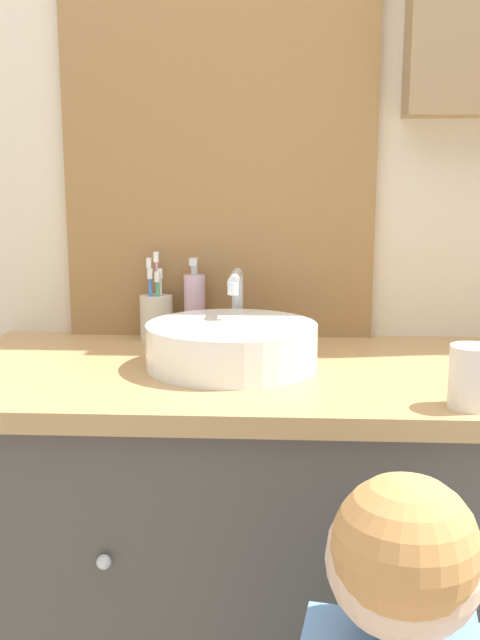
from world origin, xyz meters
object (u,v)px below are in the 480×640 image
object	(u,v)px
soap_dispenser	(195,306)
toothbrush_holder	(156,315)
drinking_cup	(472,377)
sink_basin	(232,343)

from	to	relation	value
soap_dispenser	toothbrush_holder	bearing A→B (deg)	-176.93
soap_dispenser	drinking_cup	xyz separation A→B (m)	(0.48, -0.46, -0.03)
toothbrush_holder	soap_dispenser	xyz separation A→B (m)	(0.08, 0.00, 0.02)
toothbrush_holder	drinking_cup	world-z (taller)	toothbrush_holder
sink_basin	drinking_cup	bearing A→B (deg)	-31.47
drinking_cup	toothbrush_holder	bearing A→B (deg)	141.14
sink_basin	drinking_cup	world-z (taller)	sink_basin
toothbrush_holder	soap_dispenser	world-z (taller)	toothbrush_holder
toothbrush_holder	soap_dispenser	size ratio (longest dim) A/B	1.06
sink_basin	toothbrush_holder	bearing A→B (deg)	129.49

